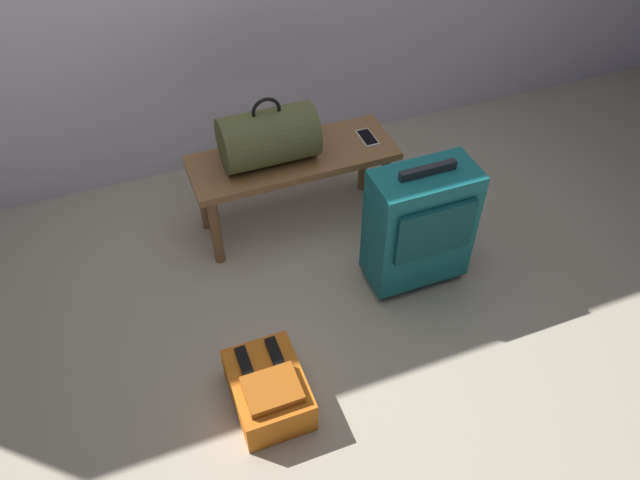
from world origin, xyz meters
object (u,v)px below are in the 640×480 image
at_px(cell_phone, 367,138).
at_px(backpack_orange, 269,389).
at_px(bench, 293,166).
at_px(duffel_bag_olive, 268,137).
at_px(suitcase_upright_teal, 420,225).

distance_m(cell_phone, backpack_orange, 1.33).
bearing_deg(cell_phone, backpack_orange, -130.91).
xyz_separation_m(cell_phone, backpack_orange, (-0.84, -0.97, -0.35)).
bearing_deg(bench, duffel_bag_olive, 180.00).
height_order(cell_phone, backpack_orange, cell_phone).
distance_m(suitcase_upright_teal, backpack_orange, 0.97).
relative_size(cell_phone, backpack_orange, 0.38).
height_order(bench, duffel_bag_olive, duffel_bag_olive).
distance_m(duffel_bag_olive, cell_phone, 0.52).
xyz_separation_m(bench, duffel_bag_olive, (-0.12, 0.00, 0.20)).
height_order(bench, cell_phone, cell_phone).
bearing_deg(backpack_orange, bench, 65.15).
distance_m(duffel_bag_olive, backpack_orange, 1.13).
xyz_separation_m(bench, suitcase_upright_teal, (0.40, -0.57, -0.02)).
height_order(suitcase_upright_teal, backpack_orange, suitcase_upright_teal).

